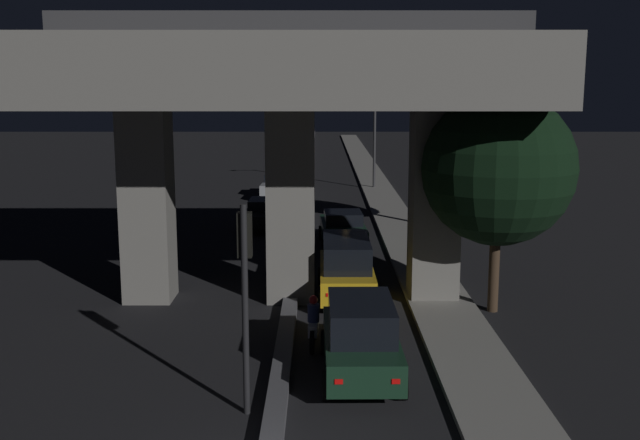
# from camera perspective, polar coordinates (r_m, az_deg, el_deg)

# --- Properties ---
(median_divider) EXTENTS (0.46, 126.00, 0.26)m
(median_divider) POSITION_cam_1_polar(r_m,az_deg,el_deg) (47.07, -1.21, 1.93)
(median_divider) COLOR #4C4C51
(median_divider) RESTS_ON ground_plane
(sidewalk_right) EXTENTS (2.08, 126.00, 0.15)m
(sidewalk_right) POSITION_cam_1_polar(r_m,az_deg,el_deg) (40.35, 5.46, 0.39)
(sidewalk_right) COLOR gray
(sidewalk_right) RESTS_ON ground_plane
(elevated_overpass) EXTENTS (15.18, 9.67, 9.23)m
(elevated_overpass) POSITION_cam_1_polar(r_m,az_deg,el_deg) (23.93, -2.36, 9.83)
(elevated_overpass) COLOR slate
(elevated_overpass) RESTS_ON ground_plane
(traffic_light_left_of_median) EXTENTS (0.30, 0.49, 4.58)m
(traffic_light_left_of_median) POSITION_cam_1_polar(r_m,az_deg,el_deg) (15.82, -5.79, -3.93)
(traffic_light_left_of_median) COLOR black
(traffic_light_left_of_median) RESTS_ON ground_plane
(street_lamp) EXTENTS (2.30, 0.32, 7.04)m
(street_lamp) POSITION_cam_1_polar(r_m,az_deg,el_deg) (50.28, 3.73, 7.14)
(street_lamp) COLOR #2D2D30
(street_lamp) RESTS_ON ground_plane
(car_dark_green_lead) EXTENTS (1.95, 4.44, 1.86)m
(car_dark_green_lead) POSITION_cam_1_polar(r_m,az_deg,el_deg) (18.37, 3.08, -8.93)
(car_dark_green_lead) COLOR black
(car_dark_green_lead) RESTS_ON ground_plane
(car_taxi_yellow_second) EXTENTS (1.89, 4.66, 1.96)m
(car_taxi_yellow_second) POSITION_cam_1_polar(r_m,az_deg,el_deg) (24.87, 1.96, -3.59)
(car_taxi_yellow_second) COLOR gold
(car_taxi_yellow_second) RESTS_ON ground_plane
(car_dark_green_third) EXTENTS (2.13, 4.64, 1.56)m
(car_dark_green_third) POSITION_cam_1_polar(r_m,az_deg,el_deg) (32.59, 1.70, -0.68)
(car_dark_green_third) COLOR black
(car_dark_green_third) RESTS_ON ground_plane
(car_black_lead_oncoming) EXTENTS (1.96, 4.09, 1.44)m
(car_black_lead_oncoming) POSITION_cam_1_polar(r_m,az_deg,el_deg) (36.76, -4.27, 0.52)
(car_black_lead_oncoming) COLOR black
(car_black_lead_oncoming) RESTS_ON ground_plane
(car_silver_second_oncoming) EXTENTS (2.11, 4.87, 1.48)m
(car_silver_second_oncoming) POSITION_cam_1_polar(r_m,az_deg,el_deg) (46.89, -3.25, 2.65)
(car_silver_second_oncoming) COLOR gray
(car_silver_second_oncoming) RESTS_ON ground_plane
(motorcycle_white_filtering_near) EXTENTS (0.34, 1.84, 1.42)m
(motorcycle_white_filtering_near) POSITION_cam_1_polar(r_m,az_deg,el_deg) (20.37, -0.56, -7.99)
(motorcycle_white_filtering_near) COLOR black
(motorcycle_white_filtering_near) RESTS_ON ground_plane
(pedestrian_on_sidewalk) EXTENTS (0.35, 0.35, 1.77)m
(pedestrian_on_sidewalk) POSITION_cam_1_polar(r_m,az_deg,el_deg) (24.47, 8.37, -3.89)
(pedestrian_on_sidewalk) COLOR black
(pedestrian_on_sidewalk) RESTS_ON sidewalk_right
(roadside_tree_kerbside_near) EXTENTS (4.68, 4.68, 6.82)m
(roadside_tree_kerbside_near) POSITION_cam_1_polar(r_m,az_deg,el_deg) (23.31, 13.37, 3.80)
(roadside_tree_kerbside_near) COLOR #38281C
(roadside_tree_kerbside_near) RESTS_ON ground_plane
(roadside_tree_kerbside_mid) EXTENTS (3.30, 3.30, 6.24)m
(roadside_tree_kerbside_mid) POSITION_cam_1_polar(r_m,az_deg,el_deg) (35.73, 10.22, 6.24)
(roadside_tree_kerbside_mid) COLOR #38281C
(roadside_tree_kerbside_mid) RESTS_ON ground_plane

